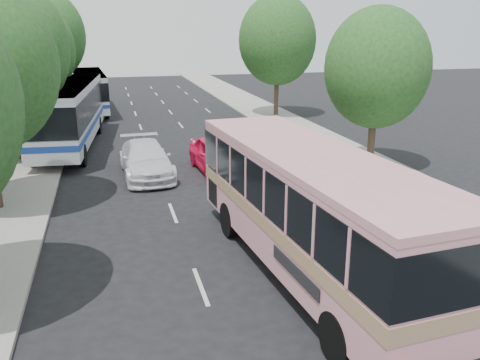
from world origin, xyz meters
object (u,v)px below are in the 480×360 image
object	(u,v)px
pink_bus	(311,200)
tour_coach_front	(68,110)
white_pickup	(146,159)
pink_taxi	(217,155)
tour_coach_rear	(90,88)

from	to	relation	value
pink_bus	tour_coach_front	bearing A→B (deg)	107.33
tour_coach_front	white_pickup	bearing A→B (deg)	-56.43
pink_bus	white_pickup	world-z (taller)	pink_bus
pink_taxi	tour_coach_front	bearing A→B (deg)	131.33
pink_taxi	tour_coach_rear	world-z (taller)	tour_coach_rear
tour_coach_front	pink_bus	bearing A→B (deg)	-62.66
white_pickup	tour_coach_front	distance (m)	8.16
tour_coach_rear	pink_taxi	bearing A→B (deg)	-76.25
tour_coach_rear	tour_coach_front	bearing A→B (deg)	-97.41
pink_bus	white_pickup	size ratio (longest dim) A/B	2.11
pink_bus	tour_coach_rear	distance (m)	32.54
white_pickup	tour_coach_rear	bearing A→B (deg)	95.74
pink_taxi	white_pickup	xyz separation A→B (m)	(-3.47, 0.17, -0.04)
pink_taxi	pink_bus	bearing A→B (deg)	-92.46
pink_taxi	white_pickup	size ratio (longest dim) A/B	0.90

